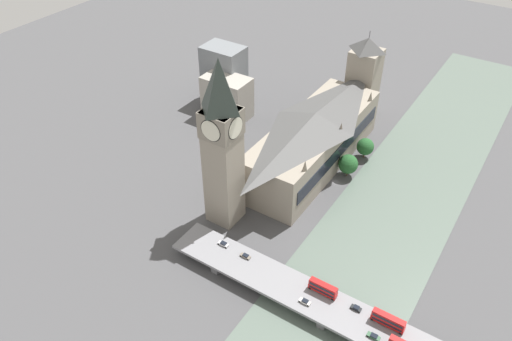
% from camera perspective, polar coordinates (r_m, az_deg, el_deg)
% --- Properties ---
extents(ground_plane, '(600.00, 600.00, 0.00)m').
position_cam_1_polar(ground_plane, '(246.22, 9.12, -1.35)').
color(ground_plane, '#4C4C4F').
extents(river_water, '(50.94, 360.00, 0.30)m').
position_cam_1_polar(river_water, '(239.08, 15.92, -3.89)').
color(river_water, slate).
rests_on(river_water, ground_plane).
extents(parliament_hall, '(29.51, 93.16, 29.56)m').
position_cam_1_polar(parliament_hall, '(249.04, 6.63, 3.63)').
color(parliament_hall, gray).
rests_on(parliament_hall, ground_plane).
extents(clock_tower, '(14.02, 14.02, 76.97)m').
position_cam_1_polar(clock_tower, '(199.84, -3.90, 3.27)').
color(clock_tower, gray).
rests_on(clock_tower, ground_plane).
extents(victoria_tower, '(15.76, 15.76, 50.47)m').
position_cam_1_polar(victoria_tower, '(291.64, 12.18, 10.38)').
color(victoria_tower, gray).
rests_on(victoria_tower, ground_plane).
extents(road_bridge, '(133.89, 16.26, 5.38)m').
position_cam_1_polar(road_bridge, '(188.05, 8.38, -15.30)').
color(road_bridge, slate).
rests_on(road_bridge, ground_plane).
extents(double_decker_bus_lead, '(11.91, 2.54, 4.93)m').
position_cam_1_polar(double_decker_bus_lead, '(184.25, 14.88, -16.21)').
color(double_decker_bus_lead, red).
rests_on(double_decker_bus_lead, road_bridge).
extents(double_decker_bus_mid, '(11.00, 2.59, 4.84)m').
position_cam_1_polar(double_decker_bus_mid, '(188.61, 7.66, -13.16)').
color(double_decker_bus_mid, red).
rests_on(double_decker_bus_mid, road_bridge).
extents(car_northbound_lead, '(3.91, 1.91, 1.41)m').
position_cam_1_polar(car_northbound_lead, '(187.49, 11.37, -15.15)').
color(car_northbound_lead, black).
rests_on(car_northbound_lead, road_bridge).
extents(car_northbound_mid, '(4.39, 1.75, 1.37)m').
position_cam_1_polar(car_northbound_mid, '(199.97, -1.22, -9.73)').
color(car_northbound_mid, slate).
rests_on(car_northbound_mid, road_bridge).
extents(car_northbound_tail, '(4.62, 1.92, 1.44)m').
position_cam_1_polar(car_northbound_tail, '(204.81, -3.75, -8.35)').
color(car_northbound_tail, silver).
rests_on(car_northbound_tail, road_bridge).
extents(car_southbound_lead, '(4.59, 1.88, 1.37)m').
position_cam_1_polar(car_southbound_lead, '(181.81, 13.30, -17.95)').
color(car_southbound_lead, '#2D5638').
rests_on(car_southbound_lead, road_bridge).
extents(car_southbound_mid, '(4.38, 1.83, 1.44)m').
position_cam_1_polar(car_southbound_mid, '(186.57, 5.61, -14.67)').
color(car_southbound_mid, silver).
rests_on(car_southbound_mid, road_bridge).
extents(city_block_west, '(23.67, 16.69, 34.95)m').
position_cam_1_polar(city_block_west, '(301.40, -3.67, 10.88)').
color(city_block_west, slate).
rests_on(city_block_west, ground_plane).
extents(city_block_center, '(26.60, 16.28, 24.35)m').
position_cam_1_polar(city_block_center, '(288.41, -3.33, 8.38)').
color(city_block_center, '#A39E93').
rests_on(city_block_center, ground_plane).
extents(tree_embankment_near, '(9.68, 9.68, 11.88)m').
position_cam_1_polar(tree_embankment_near, '(247.25, 10.48, 0.73)').
color(tree_embankment_near, brown).
rests_on(tree_embankment_near, ground_plane).
extents(tree_embankment_mid, '(8.90, 8.90, 11.21)m').
position_cam_1_polar(tree_embankment_mid, '(261.63, 12.38, 2.68)').
color(tree_embankment_mid, brown).
rests_on(tree_embankment_mid, ground_plane).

